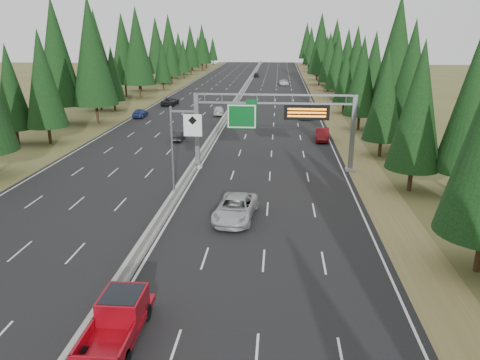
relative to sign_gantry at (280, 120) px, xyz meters
name	(u,v)px	position (x,y,z in m)	size (l,w,h in m)	color
road	(234,104)	(-8.92, 45.12, -5.23)	(32.00, 260.00, 0.08)	black
shoulder_right	(326,105)	(8.88, 45.12, -5.24)	(3.60, 260.00, 0.06)	olive
shoulder_left	(146,103)	(-26.72, 45.12, -5.24)	(3.60, 260.00, 0.06)	brown
median_barrier	(234,102)	(-8.92, 45.12, -4.85)	(0.70, 260.00, 0.85)	gray
sign_gantry	(280,120)	(0.00, 0.00, 0.00)	(16.75, 0.98, 7.80)	slate
hov_sign_pole	(179,147)	(-8.33, -9.92, -0.54)	(2.80, 0.50, 8.00)	slate
tree_row_right	(367,63)	(13.47, 29.69, 3.83)	(12.29, 242.36, 18.97)	black
tree_row_left	(83,60)	(-31.36, 27.09, 4.19)	(12.46, 243.78, 18.92)	black
silver_minivan	(235,208)	(-3.32, -13.69, -4.34)	(2.81, 6.09, 1.69)	#B2B2B7
red_pickup	(120,314)	(-7.42, -28.41, -4.14)	(2.08, 5.83, 1.90)	black
car_ahead_green	(292,110)	(2.17, 34.61, -4.52)	(1.58, 3.93, 1.34)	#114D22
car_ahead_dkred	(322,135)	(5.58, 14.02, -4.40)	(1.68, 4.82, 1.59)	#600D12
car_ahead_dkgrey	(305,114)	(4.11, 30.43, -4.47)	(2.01, 4.94, 1.43)	black
car_ahead_white	(284,83)	(1.02, 79.76, -4.51)	(2.26, 4.91, 1.36)	white
car_ahead_far	(256,75)	(-7.42, 102.37, -4.52)	(1.57, 3.90, 1.33)	black
car_onc_near	(178,136)	(-13.27, 12.55, -4.56)	(1.34, 3.85, 1.27)	black
car_onc_blue	(140,113)	(-23.30, 29.25, -4.52)	(1.88, 4.61, 1.34)	navy
car_onc_white	(219,110)	(-10.42, 32.28, -4.40)	(1.87, 4.64, 1.58)	#B7B7B7
car_onc_far	(170,101)	(-21.27, 42.71, -4.43)	(2.52, 5.46, 1.52)	black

